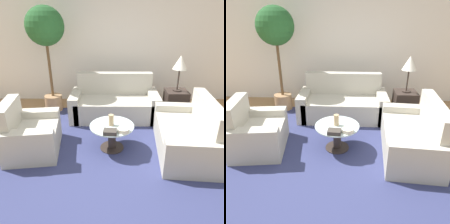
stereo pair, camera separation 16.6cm
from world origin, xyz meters
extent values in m
plane|color=#9E754C|center=(0.00, 0.00, 0.00)|extent=(14.00, 14.00, 0.00)
cube|color=white|center=(0.00, 2.87, 1.30)|extent=(10.00, 0.06, 2.60)
cube|color=navy|center=(-0.08, 0.55, 0.00)|extent=(3.53, 3.35, 0.01)
cube|color=#B2AD9E|center=(-0.03, 1.73, 0.22)|extent=(1.62, 0.85, 0.44)
cube|color=#B2AD9E|center=(-0.03, 2.07, 0.45)|extent=(1.62, 0.18, 0.90)
cube|color=#B2AD9E|center=(-0.84, 1.73, 0.28)|extent=(0.20, 0.85, 0.56)
cube|color=#B2AD9E|center=(0.78, 1.73, 0.28)|extent=(0.20, 0.85, 0.56)
cube|color=#B2AD9E|center=(-1.35, 0.49, 0.22)|extent=(0.87, 0.84, 0.44)
cube|color=#B2AD9E|center=(-1.65, 0.45, 0.43)|extent=(0.27, 0.77, 0.86)
cube|color=#B2AD9E|center=(-1.30, 0.11, 0.28)|extent=(0.80, 0.30, 0.56)
cube|color=#B2AD9E|center=(-1.40, 0.86, 0.28)|extent=(0.80, 0.30, 0.56)
cube|color=#B2AD9E|center=(1.08, 0.50, 0.22)|extent=(0.91, 1.34, 0.44)
cube|color=#B2AD9E|center=(1.39, 0.47, 0.44)|extent=(0.28, 1.29, 0.88)
cube|color=#B2AD9E|center=(1.13, 1.14, 0.28)|extent=(0.82, 0.26, 0.56)
cube|color=#B2AD9E|center=(1.02, -0.14, 0.28)|extent=(0.82, 0.26, 0.56)
cylinder|color=#332823|center=(-0.08, 0.55, 0.01)|extent=(0.39, 0.39, 0.02)
cylinder|color=#332823|center=(-0.08, 0.55, 0.21)|extent=(0.13, 0.13, 0.41)
cylinder|color=#B2C6C6|center=(-0.08, 0.55, 0.42)|extent=(0.72, 0.72, 0.02)
cube|color=#332823|center=(1.26, 1.78, 0.30)|extent=(0.45, 0.45, 0.60)
cylinder|color=#332823|center=(1.26, 1.78, 0.61)|extent=(0.18, 0.18, 0.02)
cylinder|color=#332823|center=(1.26, 1.78, 0.83)|extent=(0.03, 0.03, 0.42)
cone|color=white|center=(1.26, 1.78, 1.18)|extent=(0.28, 0.28, 0.28)
cylinder|color=#93704C|center=(-1.44, 2.13, 0.18)|extent=(0.39, 0.39, 0.35)
cylinder|color=brown|center=(-1.44, 2.13, 0.98)|extent=(0.06, 0.06, 1.26)
sphere|color=#235628|center=(-1.44, 2.13, 1.83)|extent=(0.78, 0.78, 0.78)
cylinder|color=tan|center=(-0.09, 0.56, 0.52)|extent=(0.08, 0.08, 0.18)
cylinder|color=beige|center=(0.09, 0.35, 0.46)|extent=(0.18, 0.18, 0.06)
cube|color=#38332D|center=(-0.11, 0.29, 0.46)|extent=(0.21, 0.16, 0.06)
camera|label=1|loc=(-0.06, -2.54, 2.08)|focal=35.00mm
camera|label=2|loc=(0.11, -2.53, 2.08)|focal=35.00mm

